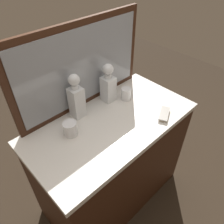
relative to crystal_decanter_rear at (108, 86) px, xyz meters
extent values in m
plane|color=#2D2319|center=(-0.15, -0.19, -1.01)|extent=(6.00, 6.00, 0.00)
cube|color=#381E11|center=(-0.15, -0.19, -0.58)|extent=(1.13, 0.58, 0.85)
cube|color=silver|center=(-0.15, -0.19, -0.14)|extent=(1.16, 0.60, 0.04)
cube|color=#381E11|center=(-0.15, 0.10, 0.18)|extent=(1.01, 0.03, 0.59)
cube|color=gray|center=(-0.15, 0.08, 0.18)|extent=(0.93, 0.01, 0.51)
cube|color=white|center=(0.00, 0.00, -0.02)|extent=(0.09, 0.09, 0.19)
cube|color=#8C4C14|center=(0.00, 0.00, -0.05)|extent=(0.07, 0.07, 0.14)
cylinder|color=white|center=(0.00, 0.00, 0.09)|extent=(0.05, 0.05, 0.03)
sphere|color=white|center=(0.00, 0.00, 0.14)|extent=(0.08, 0.08, 0.08)
cube|color=white|center=(-0.27, 0.01, -0.01)|extent=(0.08, 0.08, 0.22)
cube|color=#8C4C14|center=(-0.27, 0.01, -0.04)|extent=(0.07, 0.07, 0.16)
cylinder|color=white|center=(-0.27, 0.01, 0.11)|extent=(0.05, 0.05, 0.03)
sphere|color=white|center=(-0.27, 0.01, 0.16)|extent=(0.08, 0.08, 0.08)
cylinder|color=white|center=(-0.41, -0.10, -0.07)|extent=(0.09, 0.09, 0.09)
cylinder|color=silver|center=(-0.41, -0.10, -0.11)|extent=(0.08, 0.08, 0.01)
cylinder|color=white|center=(0.10, -0.08, -0.07)|extent=(0.07, 0.07, 0.09)
cylinder|color=silver|center=(0.10, -0.08, -0.11)|extent=(0.07, 0.07, 0.01)
cube|color=#B7A88C|center=(0.15, -0.40, -0.11)|extent=(0.14, 0.11, 0.01)
cube|color=#B7B5AD|center=(0.15, -0.40, -0.10)|extent=(0.16, 0.12, 0.01)
camera|label=1|loc=(-0.88, -0.96, 0.87)|focal=34.99mm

